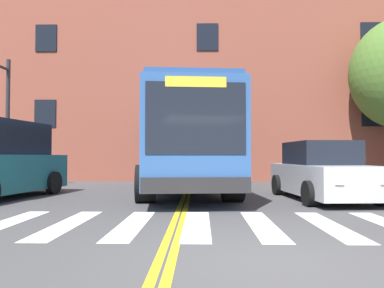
% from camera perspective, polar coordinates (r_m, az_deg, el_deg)
% --- Properties ---
extents(ground_plane, '(120.00, 120.00, 0.00)m').
position_cam_1_polar(ground_plane, '(4.81, 11.99, -17.32)').
color(ground_plane, '#424244').
extents(crosswalk, '(15.12, 3.18, 0.01)m').
position_cam_1_polar(crosswalk, '(7.16, 0.74, -12.17)').
color(crosswalk, white).
rests_on(crosswalk, ground).
extents(lane_line_yellow_inner, '(0.12, 36.00, 0.01)m').
position_cam_1_polar(lane_line_yellow_inner, '(21.09, -0.20, -5.34)').
color(lane_line_yellow_inner, gold).
rests_on(lane_line_yellow_inner, ground).
extents(lane_line_yellow_outer, '(0.12, 36.00, 0.01)m').
position_cam_1_polar(lane_line_yellow_outer, '(21.08, 0.23, -5.34)').
color(lane_line_yellow_outer, gold).
rests_on(lane_line_yellow_outer, ground).
extents(city_bus, '(3.65, 10.93, 3.36)m').
position_cam_1_polar(city_bus, '(13.76, -1.34, 0.52)').
color(city_bus, '#2D5699').
rests_on(city_bus, ground).
extents(car_silver_far_lane, '(2.34, 4.77, 1.72)m').
position_cam_1_polar(car_silver_far_lane, '(11.77, 19.13, -4.18)').
color(car_silver_far_lane, '#B7BABF').
rests_on(car_silver_far_lane, ground).
extents(car_black_behind_bus, '(2.16, 4.14, 1.75)m').
position_cam_1_polar(car_black_behind_bus, '(22.95, -0.58, -3.04)').
color(car_black_behind_bus, black).
rests_on(car_black_behind_bus, ground).
extents(building_facade, '(31.22, 8.67, 13.92)m').
position_cam_1_polar(building_facade, '(24.34, 12.20, 11.69)').
color(building_facade, brown).
rests_on(building_facade, ground).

